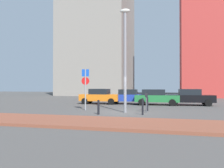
% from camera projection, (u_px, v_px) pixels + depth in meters
% --- Properties ---
extents(ground_plane, '(120.00, 120.00, 0.00)m').
position_uv_depth(ground_plane, '(124.00, 112.00, 16.47)').
color(ground_plane, '#4C4947').
extents(sidewalk_brick, '(40.00, 3.49, 0.14)m').
position_uv_depth(sidewalk_brick, '(101.00, 122.00, 11.35)').
color(sidewalk_brick, brown).
rests_on(sidewalk_brick, ground).
extents(parked_car_orange, '(4.19, 2.06, 1.58)m').
position_uv_depth(parked_car_orange, '(100.00, 96.00, 24.70)').
color(parked_car_orange, orange).
rests_on(parked_car_orange, ground).
extents(parked_car_blue, '(4.34, 2.18, 1.53)m').
position_uv_depth(parked_car_blue, '(128.00, 97.00, 24.34)').
color(parked_car_blue, '#1E389E').
rests_on(parked_car_blue, ground).
extents(parked_car_green, '(4.33, 2.21, 1.54)m').
position_uv_depth(parked_car_green, '(156.00, 97.00, 23.14)').
color(parked_car_green, '#237238').
rests_on(parked_car_green, ground).
extents(parked_car_black, '(4.56, 2.22, 1.58)m').
position_uv_depth(parked_car_black, '(190.00, 97.00, 22.60)').
color(parked_car_black, black).
rests_on(parked_car_black, ground).
extents(parking_sign_post, '(0.59, 0.19, 3.18)m').
position_uv_depth(parking_sign_post, '(85.00, 84.00, 18.04)').
color(parking_sign_post, gray).
rests_on(parking_sign_post, ground).
extents(parking_meter, '(0.18, 0.14, 1.36)m').
position_uv_depth(parking_meter, '(146.00, 100.00, 16.34)').
color(parking_meter, '#4C4C51').
rests_on(parking_meter, ground).
extents(street_lamp, '(0.70, 0.36, 7.30)m').
position_uv_depth(street_lamp, '(125.00, 52.00, 16.42)').
color(street_lamp, gray).
rests_on(street_lamp, ground).
extents(traffic_bollard_near, '(0.12, 0.12, 1.07)m').
position_uv_depth(traffic_bollard_near, '(143.00, 107.00, 14.97)').
color(traffic_bollard_near, black).
rests_on(traffic_bollard_near, ground).
extents(traffic_bollard_mid, '(0.14, 0.14, 0.94)m').
position_uv_depth(traffic_bollard_mid, '(98.00, 107.00, 15.17)').
color(traffic_bollard_mid, black).
rests_on(traffic_bollard_mid, ground).
extents(traffic_bollard_far, '(0.17, 0.17, 1.04)m').
position_uv_depth(traffic_bollard_far, '(147.00, 104.00, 17.39)').
color(traffic_bollard_far, black).
rests_on(traffic_bollard_far, ground).
extents(building_under_construction, '(13.96, 14.64, 23.79)m').
position_uv_depth(building_under_construction, '(98.00, 41.00, 51.88)').
color(building_under_construction, gray).
rests_on(building_under_construction, ground).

